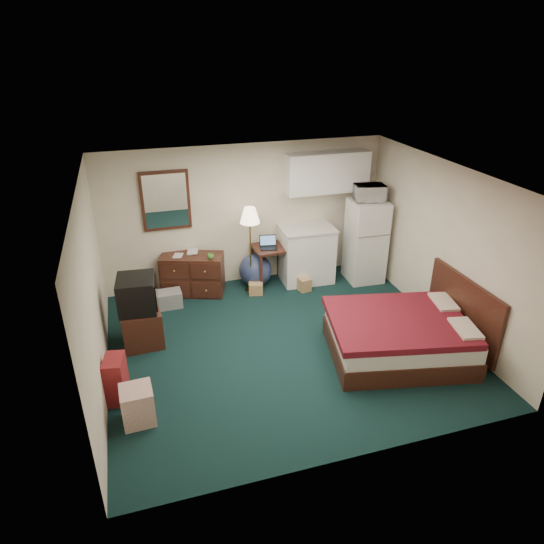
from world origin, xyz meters
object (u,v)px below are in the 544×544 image
object	(u,v)px
desk	(270,265)
bed	(399,337)
floor_lamp	(251,251)
fridge	(366,241)
suitcase	(116,379)
tv_stand	(142,326)
dresser	(193,274)
kitchen_counter	(306,254)

from	to	relation	value
desk	bed	size ratio (longest dim) A/B	0.39
floor_lamp	bed	world-z (taller)	floor_lamp
fridge	suitcase	world-z (taller)	fridge
floor_lamp	desk	bearing A→B (deg)	21.85
suitcase	floor_lamp	bearing A→B (deg)	55.01
floor_lamp	bed	size ratio (longest dim) A/B	0.82
desk	tv_stand	bearing A→B (deg)	-153.74
dresser	floor_lamp	xyz separation A→B (m)	(0.99, -0.21, 0.41)
kitchen_counter	suitcase	size ratio (longest dim) A/B	1.66
dresser	bed	distance (m)	3.67
fridge	kitchen_counter	bearing A→B (deg)	167.07
desk	tv_stand	xyz separation A→B (m)	(-2.35, -1.27, -0.08)
floor_lamp	desk	distance (m)	0.59
desk	fridge	distance (m)	1.79
suitcase	tv_stand	bearing A→B (deg)	82.84
desk	bed	bearing A→B (deg)	-69.83
dresser	bed	bearing A→B (deg)	-28.49
fridge	bed	distance (m)	2.46
floor_lamp	suitcase	size ratio (longest dim) A/B	2.56
fridge	tv_stand	xyz separation A→B (m)	(-4.06, -0.97, -0.47)
floor_lamp	tv_stand	world-z (taller)	floor_lamp
bed	suitcase	size ratio (longest dim) A/B	3.10
bed	suitcase	distance (m)	3.81
dresser	fridge	xyz separation A→B (m)	(3.11, -0.36, 0.39)
dresser	kitchen_counter	xyz separation A→B (m)	(2.07, -0.07, 0.14)
kitchen_counter	suitcase	world-z (taller)	kitchen_counter
tv_stand	fridge	bearing A→B (deg)	10.46
floor_lamp	desk	world-z (taller)	floor_lamp
floor_lamp	fridge	distance (m)	2.12
dresser	tv_stand	size ratio (longest dim) A/B	1.74
tv_stand	suitcase	bearing A→B (deg)	-110.30
floor_lamp	tv_stand	bearing A→B (deg)	-150.22
bed	suitcase	bearing A→B (deg)	-170.99
kitchen_counter	bed	world-z (taller)	kitchen_counter
kitchen_counter	bed	distance (m)	2.66
kitchen_counter	fridge	bearing A→B (deg)	-13.69
fridge	tv_stand	world-z (taller)	fridge
bed	dresser	bearing A→B (deg)	144.45
dresser	fridge	distance (m)	3.15
floor_lamp	desk	size ratio (longest dim) A/B	2.14
fridge	bed	xyz separation A→B (m)	(-0.63, -2.34, -0.45)
dresser	fridge	bearing A→B (deg)	12.25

